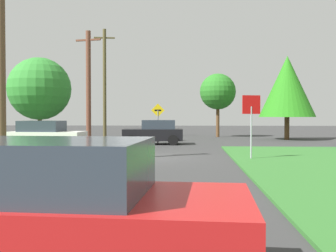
{
  "coord_description": "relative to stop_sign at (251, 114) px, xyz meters",
  "views": [
    {
      "loc": [
        2.08,
        -17.71,
        1.88
      ],
      "look_at": [
        0.71,
        4.61,
        1.32
      ],
      "focal_mm": 42.39,
      "sensor_mm": 36.0,
      "label": 1
    }
  ],
  "objects": [
    {
      "name": "ground_plane",
      "position": [
        -4.59,
        0.66,
        -1.96
      ],
      "size": [
        120.0,
        120.0,
        0.0
      ],
      "primitive_type": "plane",
      "color": "#353535"
    },
    {
      "name": "lane_stripe_center",
      "position": [
        -4.59,
        -7.34,
        -1.96
      ],
      "size": [
        0.2,
        14.0,
        0.01
      ],
      "primitive_type": "cube",
      "color": "yellow",
      "rests_on": "ground"
    },
    {
      "name": "stop_sign",
      "position": [
        0.0,
        0.0,
        0.0
      ],
      "size": [
        0.78,
        0.21,
        2.77
      ],
      "rotation": [
        0.0,
        0.0,
        3.36
      ],
      "color": "#9EA0A8",
      "rests_on": "ground"
    },
    {
      "name": "car_approaching_junction",
      "position": [
        -5.03,
        9.18,
        -1.16
      ],
      "size": [
        4.03,
        2.24,
        1.62
      ],
      "rotation": [
        0.0,
        0.0,
        3.2
      ],
      "color": "black",
      "rests_on": "ground"
    },
    {
      "name": "car_behind_on_main_road",
      "position": [
        -3.88,
        -12.78,
        -1.16
      ],
      "size": [
        3.97,
        2.27,
        1.62
      ],
      "rotation": [
        0.0,
        0.0,
        -0.05
      ],
      "color": "red",
      "rests_on": "ground"
    },
    {
      "name": "parked_car_near_building",
      "position": [
        -10.71,
        4.64,
        -1.16
      ],
      "size": [
        4.14,
        2.24,
        1.62
      ],
      "rotation": [
        0.0,
        0.0,
        -0.03
      ],
      "color": "white",
      "rests_on": "ground"
    },
    {
      "name": "utility_pole_near",
      "position": [
        -9.73,
        -2.45,
        2.82
      ],
      "size": [
        1.78,
        0.54,
        9.38
      ],
      "color": "brown",
      "rests_on": "ground"
    },
    {
      "name": "utility_pole_mid",
      "position": [
        -9.5,
        9.32,
        1.94
      ],
      "size": [
        1.79,
        0.49,
        7.61
      ],
      "color": "brown",
      "rests_on": "ground"
    },
    {
      "name": "utility_pole_far",
      "position": [
        -10.14,
        17.08,
        2.87
      ],
      "size": [
        1.79,
        0.42,
        9.43
      ],
      "color": "brown",
      "rests_on": "ground"
    },
    {
      "name": "direction_sign",
      "position": [
        -4.82,
        9.5,
        -0.27
      ],
      "size": [
        0.9,
        0.19,
        2.72
      ],
      "color": "slate",
      "rests_on": "ground"
    },
    {
      "name": "oak_tree_left",
      "position": [
        5.0,
        14.94,
        2.26
      ],
      "size": [
        4.41,
        4.41,
        6.66
      ],
      "color": "brown",
      "rests_on": "ground"
    },
    {
      "name": "pine_tree_center",
      "position": [
        -0.22,
        18.82,
        2.1
      ],
      "size": [
        3.23,
        3.23,
        5.7
      ],
      "color": "brown",
      "rests_on": "ground"
    },
    {
      "name": "oak_tree_right",
      "position": [
        -13.85,
        11.79,
        1.94
      ],
      "size": [
        4.63,
        4.63,
        6.23
      ],
      "color": "brown",
      "rests_on": "ground"
    }
  ]
}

